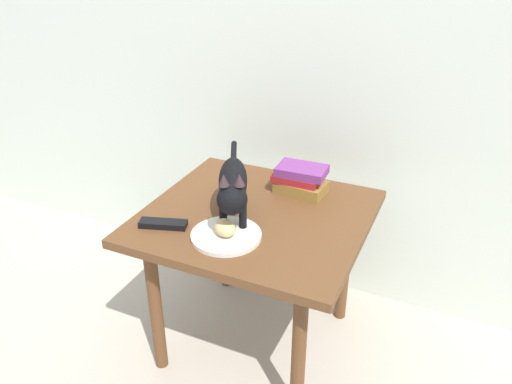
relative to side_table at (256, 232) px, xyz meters
name	(u,v)px	position (x,y,z in m)	size (l,w,h in m)	color
ground_plane	(256,338)	(0.00, 0.00, -0.47)	(6.00, 6.00, 0.00)	#B2A899
back_panel	(309,19)	(0.00, 0.46, 0.63)	(4.00, 0.04, 2.20)	silver
side_table	(256,232)	(0.00, 0.00, 0.00)	(0.72, 0.68, 0.55)	brown
plate	(226,236)	(-0.02, -0.17, 0.08)	(0.22, 0.22, 0.01)	silver
bread_roll	(225,228)	(-0.02, -0.18, 0.11)	(0.08, 0.06, 0.05)	#E0BC7A
cat	(233,185)	(-0.04, -0.08, 0.21)	(0.24, 0.44, 0.23)	black
book_stack	(300,179)	(0.08, 0.20, 0.12)	(0.19, 0.13, 0.10)	olive
tv_remote	(163,224)	(-0.23, -0.20, 0.08)	(0.15, 0.04, 0.02)	black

